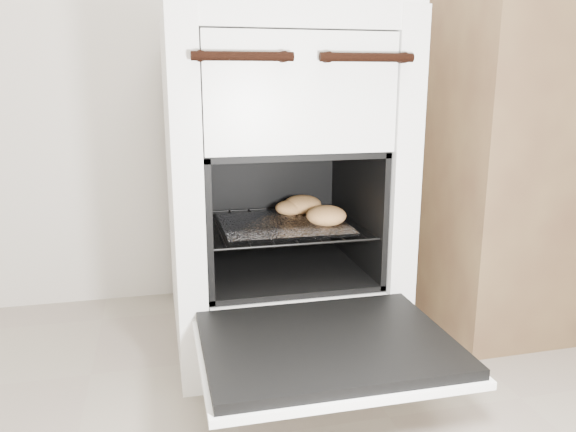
# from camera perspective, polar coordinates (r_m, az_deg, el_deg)

# --- Properties ---
(stove) EXTENTS (0.58, 0.65, 0.89)m
(stove) POSITION_cam_1_polar(r_m,az_deg,el_deg) (1.57, -1.19, 2.92)
(stove) COLOR white
(stove) RESTS_ON ground
(oven_door) EXTENTS (0.53, 0.41, 0.04)m
(oven_door) POSITION_cam_1_polar(r_m,az_deg,el_deg) (1.19, 3.96, -13.06)
(oven_door) COLOR black
(oven_door) RESTS_ON stove
(oven_rack) EXTENTS (0.42, 0.41, 0.01)m
(oven_rack) POSITION_cam_1_polar(r_m,az_deg,el_deg) (1.53, -0.67, -0.87)
(oven_rack) COLOR black
(oven_rack) RESTS_ON stove
(foil_sheet) EXTENTS (0.33, 0.29, 0.01)m
(foil_sheet) POSITION_cam_1_polar(r_m,az_deg,el_deg) (1.51, -0.51, -0.83)
(foil_sheet) COLOR white
(foil_sheet) RESTS_ON oven_rack
(baked_rolls) EXTENTS (0.19, 0.28, 0.05)m
(baked_rolls) POSITION_cam_1_polar(r_m,az_deg,el_deg) (1.55, 2.14, 0.70)
(baked_rolls) COLOR #E29E5A
(baked_rolls) RESTS_ON foil_sheet
(counter) EXTENTS (0.99, 0.67, 0.98)m
(counter) POSITION_cam_1_polar(r_m,az_deg,el_deg) (2.02, 26.18, 5.43)
(counter) COLOR brown
(counter) RESTS_ON ground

